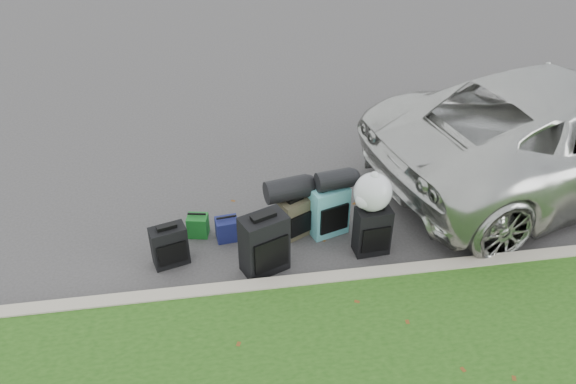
{
  "coord_description": "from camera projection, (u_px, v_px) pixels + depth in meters",
  "views": [
    {
      "loc": [
        -0.99,
        -5.68,
        4.63
      ],
      "look_at": [
        -0.1,
        0.2,
        0.55
      ],
      "focal_mm": 35.0,
      "sensor_mm": 36.0,
      "label": 1
    }
  ],
  "objects": [
    {
      "name": "tote_green",
      "position": [
        198.0,
        226.0,
        7.28
      ],
      "size": [
        0.29,
        0.25,
        0.29
      ],
      "primitive_type": "cube",
      "rotation": [
        0.0,
        0.0,
        -0.2
      ],
      "color": "#15611F",
      "rests_on": "ground"
    },
    {
      "name": "suitcase_teal",
      "position": [
        328.0,
        210.0,
        7.23
      ],
      "size": [
        0.54,
        0.42,
        0.69
      ],
      "primitive_type": "cube",
      "rotation": [
        0.0,
        0.0,
        0.31
      ],
      "color": "teal",
      "rests_on": "ground"
    },
    {
      "name": "trash_bag",
      "position": [
        373.0,
        192.0,
        6.64
      ],
      "size": [
        0.46,
        0.46,
        0.46
      ],
      "primitive_type": "sphere",
      "color": "silver",
      "rests_on": "suitcase_large_black_right"
    },
    {
      "name": "suv",
      "position": [
        568.0,
        130.0,
        8.06
      ],
      "size": [
        6.24,
        3.83,
        1.61
      ],
      "primitive_type": "imported",
      "rotation": [
        0.0,
        0.0,
        1.78
      ],
      "color": "#B7B7B2",
      "rests_on": "ground"
    },
    {
      "name": "suitcase_olive",
      "position": [
        295.0,
        217.0,
        7.22
      ],
      "size": [
        0.46,
        0.4,
        0.54
      ],
      "primitive_type": "cube",
      "rotation": [
        0.0,
        0.0,
        0.47
      ],
      "color": "#383424",
      "rests_on": "ground"
    },
    {
      "name": "duffel_right",
      "position": [
        334.0,
        180.0,
        6.96
      ],
      "size": [
        0.49,
        0.32,
        0.25
      ],
      "primitive_type": "cylinder",
      "rotation": [
        0.0,
        1.57,
        0.16
      ],
      "color": "black",
      "rests_on": "suitcase_teal"
    },
    {
      "name": "tote_navy",
      "position": [
        227.0,
        229.0,
        7.21
      ],
      "size": [
        0.31,
        0.25,
        0.3
      ],
      "primitive_type": "cube",
      "rotation": [
        0.0,
        0.0,
        0.12
      ],
      "color": "#171C51",
      "rests_on": "ground"
    },
    {
      "name": "suitcase_large_black_left",
      "position": [
        264.0,
        244.0,
        6.61
      ],
      "size": [
        0.62,
        0.5,
        0.77
      ],
      "primitive_type": "cube",
      "rotation": [
        0.0,
        0.0,
        0.39
      ],
      "color": "black",
      "rests_on": "ground"
    },
    {
      "name": "ground",
      "position": [
        298.0,
        234.0,
        7.37
      ],
      "size": [
        120.0,
        120.0,
        0.0
      ],
      "primitive_type": "plane",
      "color": "#383535",
      "rests_on": "ground"
    },
    {
      "name": "suitcase_small_black",
      "position": [
        169.0,
        246.0,
        6.77
      ],
      "size": [
        0.47,
        0.34,
        0.53
      ],
      "primitive_type": "cube",
      "rotation": [
        0.0,
        0.0,
        0.28
      ],
      "color": "black",
      "rests_on": "ground"
    },
    {
      "name": "duffel_left",
      "position": [
        287.0,
        189.0,
        7.01
      ],
      "size": [
        0.6,
        0.4,
        0.3
      ],
      "primitive_type": "cylinder",
      "rotation": [
        0.0,
        1.57,
        0.2
      ],
      "color": "black",
      "rests_on": "suitcase_olive"
    },
    {
      "name": "curb",
      "position": [
        312.0,
        283.0,
        6.51
      ],
      "size": [
        120.0,
        0.18,
        0.15
      ],
      "primitive_type": "cube",
      "color": "#9E937F",
      "rests_on": "ground"
    },
    {
      "name": "suitcase_large_black_right",
      "position": [
        372.0,
        231.0,
        6.92
      ],
      "size": [
        0.45,
        0.29,
        0.64
      ],
      "primitive_type": "cube",
      "rotation": [
        0.0,
        0.0,
        0.08
      ],
      "color": "black",
      "rests_on": "ground"
    }
  ]
}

